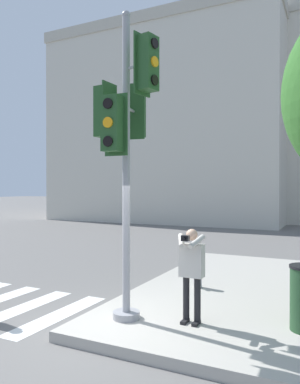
{
  "coord_description": "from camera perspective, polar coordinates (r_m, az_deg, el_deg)",
  "views": [
    {
      "loc": [
        3.54,
        -5.1,
        2.45
      ],
      "look_at": [
        0.53,
        1.05,
        2.38
      ],
      "focal_mm": 35.0,
      "sensor_mm": 36.0,
      "label": 1
    }
  ],
  "objects": [
    {
      "name": "fire_hydrant",
      "position": [
        8.82,
        7.29,
        -12.1
      ],
      "size": [
        0.18,
        0.24,
        0.68
      ],
      "color": "#99999E",
      "rests_on": "sidewalk_corner"
    },
    {
      "name": "person_photographer",
      "position": [
        6.46,
        6.34,
        -11.28
      ],
      "size": [
        0.5,
        0.53,
        1.59
      ],
      "color": "black",
      "rests_on": "sidewalk_corner"
    },
    {
      "name": "traffic_signal_pole",
      "position": [
        6.59,
        -3.77,
        9.57
      ],
      "size": [
        1.28,
        1.28,
        5.35
      ],
      "color": "#939399",
      "rests_on": "sidewalk_corner"
    },
    {
      "name": "building_left",
      "position": [
        31.8,
        4.88,
        9.26
      ],
      "size": [
        17.43,
        13.78,
        14.46
      ],
      "color": "beige",
      "rests_on": "ground_plane"
    },
    {
      "name": "ground_plane",
      "position": [
        6.68,
        -8.64,
        -20.97
      ],
      "size": [
        160.0,
        160.0,
        0.0
      ],
      "primitive_type": "plane",
      "color": "slate"
    }
  ]
}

